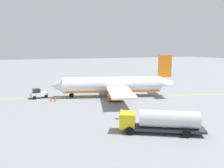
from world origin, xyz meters
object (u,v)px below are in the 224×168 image
(airplane, at_px, (114,85))
(refueling_worker, at_px, (121,114))
(safety_cone_nose, at_px, (51,100))
(pushback_tug, at_px, (38,94))
(safety_cone_wingtip, at_px, (55,100))
(fuel_tanker, at_px, (161,121))

(airplane, height_order, refueling_worker, airplane)
(refueling_worker, xyz_separation_m, safety_cone_nose, (8.69, -16.89, -0.46))
(pushback_tug, relative_size, safety_cone_nose, 5.38)
(safety_cone_nose, relative_size, safety_cone_wingtip, 1.06)
(refueling_worker, height_order, safety_cone_wingtip, refueling_worker)
(refueling_worker, distance_m, safety_cone_nose, 19.00)
(fuel_tanker, distance_m, refueling_worker, 7.99)
(refueling_worker, bearing_deg, safety_cone_wingtip, -64.28)
(fuel_tanker, relative_size, safety_cone_nose, 14.89)
(pushback_tug, bearing_deg, refueling_worker, 116.98)
(safety_cone_nose, bearing_deg, fuel_tanker, 114.09)
(pushback_tug, bearing_deg, fuel_tanker, 114.39)
(airplane, relative_size, pushback_tug, 7.46)
(pushback_tug, height_order, safety_cone_nose, pushback_tug)
(fuel_tanker, height_order, safety_cone_nose, fuel_tanker)
(pushback_tug, bearing_deg, safety_cone_nose, 115.99)
(fuel_tanker, xyz_separation_m, safety_cone_wingtip, (10.13, -23.96, -1.39))
(fuel_tanker, bearing_deg, safety_cone_wingtip, -67.07)
(pushback_tug, bearing_deg, safety_cone_wingtip, 120.88)
(safety_cone_nose, distance_m, safety_cone_wingtip, 0.98)
(airplane, height_order, safety_cone_nose, airplane)
(safety_cone_wingtip, bearing_deg, refueling_worker, 115.72)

